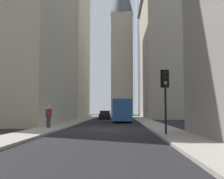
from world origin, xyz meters
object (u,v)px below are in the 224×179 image
(sedan_black, at_px, (105,115))
(traffic_light_foreground, at_px, (165,86))
(discarded_bottle, at_px, (150,126))
(pedestrian, at_px, (49,116))
(delivery_truck, at_px, (122,111))

(sedan_black, xyz_separation_m, traffic_light_foreground, (-28.59, -5.30, 2.32))
(discarded_bottle, bearing_deg, pedestrian, 95.08)
(pedestrian, distance_m, discarded_bottle, 8.30)
(sedan_black, height_order, pedestrian, pedestrian)
(sedan_black, bearing_deg, traffic_light_foreground, -169.50)
(traffic_light_foreground, bearing_deg, discarded_bottle, 2.57)
(traffic_light_foreground, distance_m, pedestrian, 10.20)
(pedestrian, xyz_separation_m, discarded_bottle, (0.73, -8.22, -0.84))
(delivery_truck, xyz_separation_m, traffic_light_foreground, (-17.80, -2.50, 1.53))
(delivery_truck, distance_m, discarded_bottle, 12.01)
(delivery_truck, relative_size, pedestrian, 3.71)
(pedestrian, bearing_deg, sedan_black, -7.82)
(sedan_black, bearing_deg, discarded_bottle, -167.42)
(delivery_truck, distance_m, pedestrian, 13.84)
(pedestrian, bearing_deg, discarded_bottle, -84.92)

